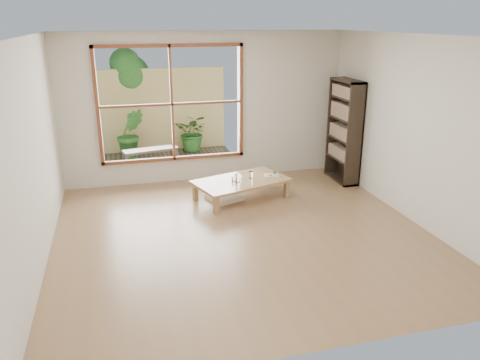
# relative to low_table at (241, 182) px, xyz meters

# --- Properties ---
(ground) EXTENTS (5.00, 5.00, 0.00)m
(ground) POSITION_rel_low_table_xyz_m (-0.33, -1.27, -0.28)
(ground) COLOR #8F6A47
(ground) RESTS_ON ground
(low_table) EXTENTS (1.66, 1.24, 0.32)m
(low_table) POSITION_rel_low_table_xyz_m (0.00, 0.00, 0.00)
(low_table) COLOR tan
(low_table) RESTS_ON ground
(floor_cushion) EXTENTS (0.61, 0.61, 0.07)m
(floor_cushion) POSITION_rel_low_table_xyz_m (-0.27, 0.05, -0.25)
(floor_cushion) COLOR silver
(floor_cushion) RESTS_ON ground
(bookshelf) EXTENTS (0.29, 0.81, 1.81)m
(bookshelf) POSITION_rel_low_table_xyz_m (2.01, 0.45, 0.62)
(bookshelf) COLOR #2D2319
(bookshelf) RESTS_ON ground
(glass_tall) EXTENTS (0.08, 0.08, 0.15)m
(glass_tall) POSITION_rel_low_table_xyz_m (-0.08, -0.08, 0.11)
(glass_tall) COLOR silver
(glass_tall) RESTS_ON low_table
(glass_mid) EXTENTS (0.08, 0.08, 0.11)m
(glass_mid) POSITION_rel_low_table_xyz_m (0.18, 0.06, 0.09)
(glass_mid) COLOR silver
(glass_mid) RESTS_ON low_table
(glass_short) EXTENTS (0.06, 0.06, 0.08)m
(glass_short) POSITION_rel_low_table_xyz_m (-0.00, 0.07, 0.08)
(glass_short) COLOR silver
(glass_short) RESTS_ON low_table
(glass_small) EXTENTS (0.07, 0.07, 0.09)m
(glass_small) POSITION_rel_low_table_xyz_m (-0.13, -0.01, 0.08)
(glass_small) COLOR silver
(glass_small) RESTS_ON low_table
(food_tray) EXTENTS (0.29, 0.24, 0.08)m
(food_tray) POSITION_rel_low_table_xyz_m (0.55, 0.07, 0.06)
(food_tray) COLOR white
(food_tray) RESTS_ON low_table
(deck) EXTENTS (2.80, 2.00, 0.05)m
(deck) POSITION_rel_low_table_xyz_m (-0.93, 2.29, -0.28)
(deck) COLOR #352E27
(deck) RESTS_ON ground
(garden_bench) EXTENTS (1.10, 0.52, 0.34)m
(garden_bench) POSITION_rel_low_table_xyz_m (-1.27, 2.18, 0.02)
(garden_bench) COLOR #2D2319
(garden_bench) RESTS_ON deck
(bamboo_fence) EXTENTS (2.80, 0.06, 1.80)m
(bamboo_fence) POSITION_rel_low_table_xyz_m (-0.93, 3.29, 0.62)
(bamboo_fence) COLOR tan
(bamboo_fence) RESTS_ON ground
(shrub_right) EXTENTS (0.92, 0.87, 0.82)m
(shrub_right) POSITION_rel_low_table_xyz_m (-0.27, 3.05, 0.15)
(shrub_right) COLOR #296224
(shrub_right) RESTS_ON deck
(shrub_left) EXTENTS (0.63, 0.54, 1.04)m
(shrub_left) POSITION_rel_low_table_xyz_m (-1.61, 2.80, 0.26)
(shrub_left) COLOR #296224
(shrub_left) RESTS_ON deck
(garden_tree) EXTENTS (1.04, 0.85, 2.22)m
(garden_tree) POSITION_rel_low_table_xyz_m (-1.60, 3.59, 1.34)
(garden_tree) COLOR #4C3D2D
(garden_tree) RESTS_ON ground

